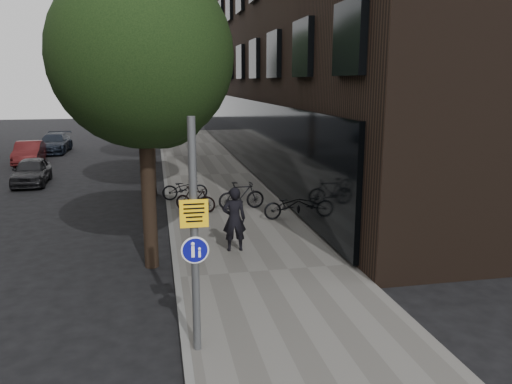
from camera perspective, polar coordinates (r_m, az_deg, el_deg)
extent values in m
plane|color=black|center=(9.63, 4.52, -16.83)|extent=(120.00, 120.00, 0.00)
cube|color=slate|center=(18.83, -3.05, -1.79)|extent=(4.50, 60.00, 0.12)
cube|color=slate|center=(18.65, -9.91, -2.09)|extent=(0.15, 60.00, 0.13)
cube|color=black|center=(32.24, 8.96, 20.04)|extent=(12.00, 40.00, 18.00)
cylinder|color=black|center=(12.94, -12.10, -1.68)|extent=(0.36, 0.36, 3.20)
sphere|color=black|center=(12.57, -12.90, 14.91)|extent=(4.40, 4.40, 4.40)
sphere|color=black|center=(13.36, -10.87, 10.54)|extent=(2.64, 2.64, 2.64)
cylinder|color=black|center=(21.28, -11.92, 3.86)|extent=(0.36, 0.36, 3.20)
sphere|color=black|center=(21.06, -12.39, 13.86)|extent=(5.00, 5.00, 5.00)
sphere|color=black|center=(21.86, -11.17, 11.23)|extent=(3.00, 3.00, 3.00)
cylinder|color=black|center=(30.22, -11.84, 6.36)|extent=(0.36, 0.36, 3.20)
sphere|color=black|center=(30.06, -12.17, 13.39)|extent=(5.00, 5.00, 5.00)
sphere|color=black|center=(30.86, -11.31, 11.54)|extent=(3.00, 3.00, 3.00)
cylinder|color=#595B5E|center=(8.43, -7.05, -5.29)|extent=(0.14, 0.14, 4.06)
cube|color=yellow|center=(8.30, -7.14, -2.33)|extent=(0.47, 0.03, 0.47)
cylinder|color=#0B0D7D|center=(8.49, -7.02, -6.45)|extent=(0.41, 0.02, 0.41)
cylinder|color=white|center=(8.49, -7.02, -6.45)|extent=(0.47, 0.02, 0.47)
imported|color=black|center=(13.71, -2.51, -3.12)|extent=(0.67, 0.45, 1.80)
imported|color=black|center=(17.05, 3.79, -1.49)|extent=(1.83, 0.76, 0.94)
imported|color=black|center=(18.25, -1.68, -0.39)|extent=(1.73, 0.58, 1.02)
imported|color=black|center=(19.89, -8.14, 0.43)|extent=(1.80, 0.69, 0.93)
imported|color=black|center=(18.03, -6.94, -0.81)|extent=(1.56, 1.09, 0.92)
imported|color=black|center=(25.51, -24.28, 2.18)|extent=(1.62, 3.69, 1.23)
imported|color=#58191A|center=(31.91, -24.51, 4.10)|extent=(1.66, 4.05, 1.31)
imported|color=black|center=(36.37, -22.04, 5.21)|extent=(1.89, 4.48, 1.29)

